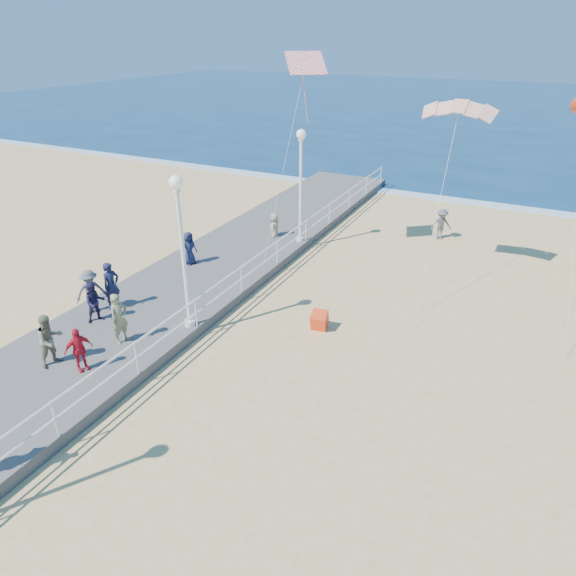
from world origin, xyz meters
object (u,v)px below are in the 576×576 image
at_px(beach_walker_c, 275,228).
at_px(spectator_1, 50,340).
at_px(lamp_post_mid, 181,238).
at_px(box_kite, 319,322).
at_px(spectator_3, 79,350).
at_px(beach_walker_a, 441,224).
at_px(spectator_4, 189,248).
at_px(spectator_2, 91,291).
at_px(spectator_0, 112,286).
at_px(spectator_7, 95,302).
at_px(spectator_6, 119,318).
at_px(lamp_post_far, 301,175).

bearing_deg(beach_walker_c, spectator_1, -16.52).
xyz_separation_m(lamp_post_mid, box_kite, (3.91, 2.40, -3.36)).
bearing_deg(spectator_3, lamp_post_mid, 2.85).
bearing_deg(beach_walker_c, beach_walker_a, 108.31).
relative_size(spectator_4, beach_walker_a, 0.92).
bearing_deg(spectator_1, spectator_2, 34.19).
relative_size(lamp_post_mid, spectator_2, 3.20).
relative_size(spectator_3, box_kite, 2.41).
relative_size(lamp_post_mid, spectator_1, 3.14).
height_order(beach_walker_c, box_kite, beach_walker_c).
xyz_separation_m(lamp_post_mid, spectator_4, (-3.17, 4.34, -2.53)).
height_order(spectator_0, spectator_3, spectator_0).
xyz_separation_m(spectator_7, box_kite, (7.03, 3.62, -0.84)).
bearing_deg(beach_walker_c, lamp_post_mid, -3.32).
xyz_separation_m(spectator_1, box_kite, (6.28, 6.16, -0.95)).
xyz_separation_m(spectator_4, spectator_7, (0.06, -5.55, 0.00)).
bearing_deg(spectator_0, beach_walker_c, -1.74).
bearing_deg(spectator_2, beach_walker_a, -2.36).
distance_m(spectator_1, spectator_2, 3.26).
distance_m(spectator_0, spectator_1, 3.65).
bearing_deg(spectator_7, spectator_2, 86.69).
distance_m(spectator_0, spectator_2, 0.74).
bearing_deg(beach_walker_a, lamp_post_mid, -143.98).
bearing_deg(spectator_7, lamp_post_mid, -37.28).
xyz_separation_m(spectator_6, beach_walker_c, (-0.05, 10.87, -0.48)).
distance_m(lamp_post_mid, beach_walker_a, 14.89).
bearing_deg(box_kite, spectator_0, -169.01).
xyz_separation_m(spectator_0, box_kite, (7.18, 2.63, -1.01)).
bearing_deg(spectator_4, spectator_3, -153.81).
height_order(spectator_6, beach_walker_a, spectator_6).
distance_m(lamp_post_far, spectator_1, 13.20).
bearing_deg(box_kite, spectator_3, -140.22).
xyz_separation_m(spectator_4, beach_walker_a, (9.08, 9.02, -0.33)).
xyz_separation_m(spectator_3, spectator_4, (-1.82, 7.97, 0.01)).
xyz_separation_m(lamp_post_far, spectator_4, (-3.17, -4.66, -2.53)).
distance_m(spectator_1, box_kite, 8.85).
bearing_deg(spectator_2, spectator_1, -123.58).
distance_m(spectator_3, beach_walker_c, 12.66).
relative_size(spectator_3, spectator_6, 0.83).
height_order(spectator_6, box_kite, spectator_6).
bearing_deg(spectator_2, spectator_0, -7.23).
bearing_deg(spectator_0, spectator_7, -161.93).
bearing_deg(beach_walker_c, lamp_post_far, 76.54).
xyz_separation_m(spectator_3, beach_walker_a, (7.26, 16.99, -0.32)).
bearing_deg(spectator_1, beach_walker_a, -16.16).
distance_m(spectator_0, box_kite, 7.71).
height_order(spectator_2, box_kite, spectator_2).
xyz_separation_m(lamp_post_far, spectator_3, (-1.35, -12.63, -2.54)).
bearing_deg(beach_walker_a, spectator_2, -154.37).
distance_m(spectator_4, beach_walker_c, 5.02).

